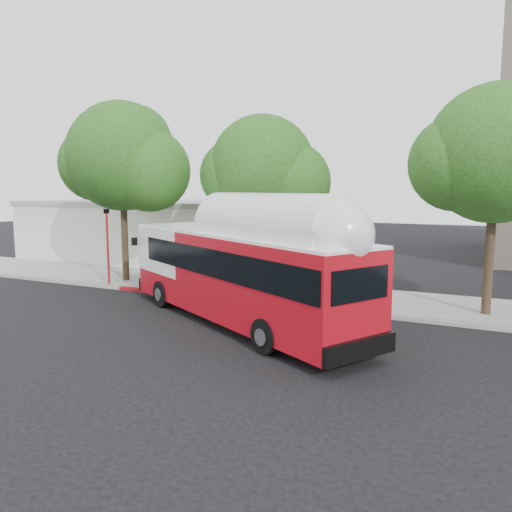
# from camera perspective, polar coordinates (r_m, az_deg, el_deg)

# --- Properties ---
(ground) EXTENTS (120.00, 120.00, 0.00)m
(ground) POSITION_cam_1_polar(r_m,az_deg,el_deg) (18.95, -4.13, -8.06)
(ground) COLOR black
(ground) RESTS_ON ground
(sidewalk) EXTENTS (60.00, 5.00, 0.15)m
(sidewalk) POSITION_cam_1_polar(r_m,az_deg,el_deg) (24.63, 3.31, -4.16)
(sidewalk) COLOR gray
(sidewalk) RESTS_ON ground
(curb_strip) EXTENTS (60.00, 0.30, 0.15)m
(curb_strip) POSITION_cam_1_polar(r_m,az_deg,el_deg) (22.30, 0.80, -5.42)
(curb_strip) COLOR gray
(curb_strip) RESTS_ON ground
(red_curb_segment) EXTENTS (10.00, 0.32, 0.16)m
(red_curb_segment) POSITION_cam_1_polar(r_m,az_deg,el_deg) (23.67, -5.84, -4.67)
(red_curb_segment) COLOR maroon
(red_curb_segment) RESTS_ON ground
(street_tree_left) EXTENTS (6.67, 5.80, 9.74)m
(street_tree_left) POSITION_cam_1_polar(r_m,az_deg,el_deg) (27.71, -14.22, 10.52)
(street_tree_left) COLOR #2D2116
(street_tree_left) RESTS_ON ground
(street_tree_mid) EXTENTS (5.75, 5.00, 8.62)m
(street_tree_mid) POSITION_cam_1_polar(r_m,az_deg,el_deg) (23.94, 1.69, 9.54)
(street_tree_mid) COLOR #2D2116
(street_tree_mid) RESTS_ON ground
(street_tree_right) EXTENTS (6.21, 5.40, 9.18)m
(street_tree_right) POSITION_cam_1_polar(r_m,az_deg,el_deg) (21.76, 26.85, 9.83)
(street_tree_right) COLOR #2D2116
(street_tree_right) RESTS_ON ground
(low_commercial_bldg) EXTENTS (16.20, 10.20, 4.25)m
(low_commercial_bldg) POSITION_cam_1_polar(r_m,az_deg,el_deg) (37.81, -12.30, 3.02)
(low_commercial_bldg) COLOR silver
(low_commercial_bldg) RESTS_ON ground
(transit_bus) EXTENTS (12.93, 8.73, 4.01)m
(transit_bus) POSITION_cam_1_polar(r_m,az_deg,el_deg) (18.91, -2.03, -2.25)
(transit_bus) COLOR #A70B16
(transit_bus) RESTS_ON ground
(signal_pole) EXTENTS (0.12, 0.39, 4.10)m
(signal_pole) POSITION_cam_1_polar(r_m,az_deg,el_deg) (27.23, -16.58, 0.99)
(signal_pole) COLOR #AC1512
(signal_pole) RESTS_ON ground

